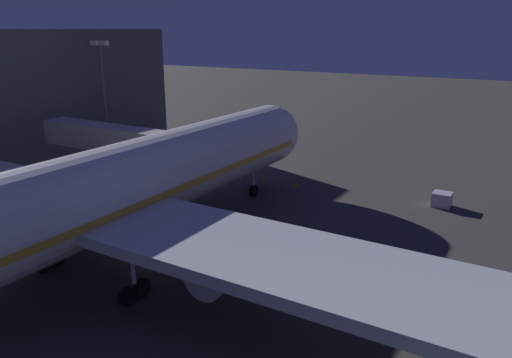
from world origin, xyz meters
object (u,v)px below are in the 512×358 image
(traffic_cone_nose_port, at_px, (296,183))
(traffic_cone_nose_starboard, at_px, (262,177))
(airliner_at_gate, at_px, (70,206))
(jet_bridge, at_px, (127,141))
(apron_floodlight_mast, at_px, (103,90))
(baggage_container_spare, at_px, (442,199))

(traffic_cone_nose_port, relative_size, traffic_cone_nose_starboard, 1.00)
(airliner_at_gate, xyz_separation_m, jet_bridge, (10.49, -15.43, 0.08))
(jet_bridge, relative_size, apron_floodlight_mast, 1.26)
(airliner_at_gate, bearing_deg, jet_bridge, -55.81)
(airliner_at_gate, distance_m, baggage_container_spare, 34.53)
(apron_floodlight_mast, height_order, baggage_container_spare, apron_floodlight_mast)
(airliner_at_gate, distance_m, traffic_cone_nose_port, 28.62)
(airliner_at_gate, height_order, baggage_container_spare, airliner_at_gate)
(airliner_at_gate, relative_size, jet_bridge, 3.09)
(airliner_at_gate, height_order, traffic_cone_nose_port, airliner_at_gate)
(baggage_container_spare, xyz_separation_m, traffic_cone_nose_port, (15.24, 1.36, -0.43))
(baggage_container_spare, relative_size, traffic_cone_nose_starboard, 3.20)
(baggage_container_spare, bearing_deg, jet_bridge, 26.47)
(jet_bridge, bearing_deg, baggage_container_spare, -153.53)
(traffic_cone_nose_starboard, bearing_deg, jet_bridge, 56.56)
(apron_floodlight_mast, relative_size, traffic_cone_nose_starboard, 27.80)
(traffic_cone_nose_starboard, bearing_deg, traffic_cone_nose_port, 180.00)
(baggage_container_spare, distance_m, traffic_cone_nose_starboard, 19.70)
(apron_floodlight_mast, xyz_separation_m, baggage_container_spare, (-42.94, -2.87, -8.33))
(baggage_container_spare, relative_size, traffic_cone_nose_port, 3.20)
(baggage_container_spare, bearing_deg, airliner_at_gate, 59.27)
(jet_bridge, xyz_separation_m, traffic_cone_nose_port, (-12.69, -12.55, -5.72))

